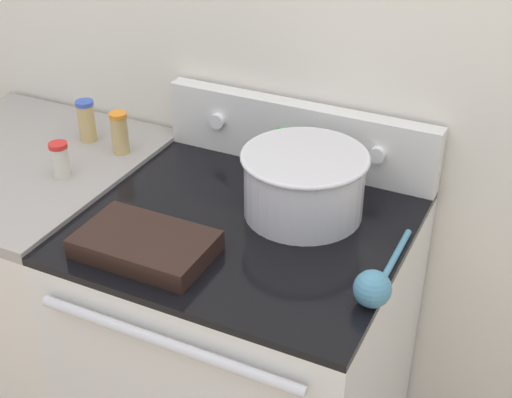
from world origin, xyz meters
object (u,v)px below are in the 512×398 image
at_px(mixing_bowl, 304,181).
at_px(ladle, 375,286).
at_px(casserole_dish, 145,243).
at_px(spice_jar_blue_cap, 87,121).
at_px(spice_jar_orange_cap, 120,133).
at_px(spice_jar_red_cap, 60,159).

relative_size(mixing_bowl, ladle, 0.96).
relative_size(mixing_bowl, casserole_dish, 1.02).
bearing_deg(mixing_bowl, spice_jar_blue_cap, 173.73).
height_order(ladle, spice_jar_orange_cap, spice_jar_orange_cap).
relative_size(ladle, spice_jar_red_cap, 3.38).
bearing_deg(ladle, mixing_bowl, 136.47).
xyz_separation_m(mixing_bowl, spice_jar_red_cap, (-0.61, -0.12, -0.03)).
bearing_deg(spice_jar_orange_cap, spice_jar_red_cap, -109.52).
bearing_deg(mixing_bowl, spice_jar_orange_cap, 174.60).
height_order(spice_jar_orange_cap, spice_jar_red_cap, spice_jar_orange_cap).
bearing_deg(spice_jar_orange_cap, casserole_dish, -48.67).
distance_m(ladle, spice_jar_red_cap, 0.87).
distance_m(mixing_bowl, spice_jar_orange_cap, 0.56).
xyz_separation_m(spice_jar_orange_cap, spice_jar_blue_cap, (-0.13, 0.02, 0.00)).
bearing_deg(casserole_dish, mixing_bowl, 50.87).
distance_m(spice_jar_orange_cap, spice_jar_red_cap, 0.18).
height_order(ladle, spice_jar_blue_cap, spice_jar_blue_cap).
bearing_deg(spice_jar_orange_cap, mixing_bowl, -5.40).
relative_size(spice_jar_orange_cap, spice_jar_red_cap, 1.26).
height_order(mixing_bowl, casserole_dish, mixing_bowl).
height_order(casserole_dish, spice_jar_blue_cap, spice_jar_blue_cap).
relative_size(casserole_dish, spice_jar_red_cap, 3.17).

